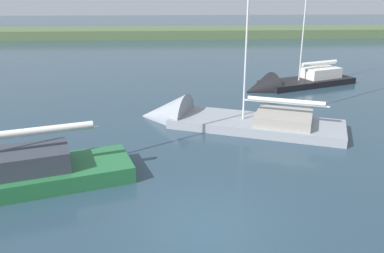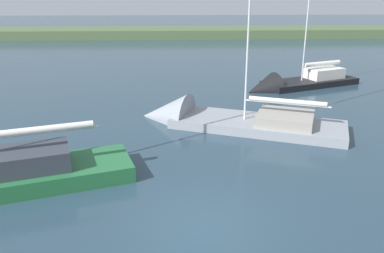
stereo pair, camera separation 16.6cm
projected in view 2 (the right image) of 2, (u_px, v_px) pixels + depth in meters
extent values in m
plane|color=#263D4C|center=(203.00, 228.00, 11.42)|extent=(200.00, 200.00, 0.00)
cube|color=#4C603D|center=(179.00, 36.00, 57.73)|extent=(180.00, 8.00, 2.40)
cube|color=#236638|center=(8.00, 185.00, 13.69)|extent=(8.89, 4.95, 0.99)
cube|color=#333842|center=(18.00, 161.00, 13.55)|extent=(3.79, 2.70, 0.73)
cylinder|color=silver|center=(36.00, 133.00, 13.48)|extent=(4.11, 1.41, 0.08)
cylinder|color=silver|center=(36.00, 130.00, 13.44)|extent=(3.75, 1.43, 0.25)
cube|color=black|center=(310.00, 85.00, 28.31)|extent=(7.45, 4.84, 0.78)
cone|color=black|center=(262.00, 91.00, 26.68)|extent=(2.83, 2.96, 2.34)
cube|color=silver|center=(324.00, 73.00, 28.55)|extent=(3.02, 2.41, 0.73)
cylinder|color=silver|center=(307.00, 21.00, 26.51)|extent=(0.09, 0.09, 8.25)
cylinder|color=silver|center=(322.00, 65.00, 28.24)|extent=(3.27, 1.39, 0.07)
cylinder|color=silver|center=(322.00, 63.00, 28.20)|extent=(3.02, 1.46, 0.29)
cube|color=gray|center=(257.00, 128.00, 19.51)|extent=(8.88, 5.73, 0.81)
cone|color=gray|center=(165.00, 118.00, 21.02)|extent=(3.42, 3.58, 2.84)
cube|color=gray|center=(285.00, 118.00, 18.88)|extent=(3.32, 3.20, 0.48)
cylinder|color=silver|center=(250.00, 4.00, 17.76)|extent=(0.10, 0.10, 10.96)
cylinder|color=silver|center=(287.00, 104.00, 18.63)|extent=(3.76, 1.54, 0.08)
cylinder|color=silver|center=(287.00, 101.00, 18.59)|extent=(3.44, 1.52, 0.21)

